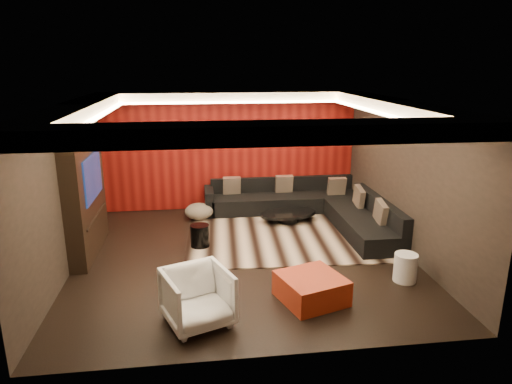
{
  "coord_description": "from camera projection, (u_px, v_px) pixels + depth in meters",
  "views": [
    {
      "loc": [
        -0.8,
        -7.73,
        3.46
      ],
      "look_at": [
        0.3,
        0.6,
        1.05
      ],
      "focal_mm": 32.0,
      "sensor_mm": 36.0,
      "label": 1
    }
  ],
  "objects": [
    {
      "name": "cove_left",
      "position": [
        99.0,
        116.0,
        7.4
      ],
      "size": [
        0.08,
        4.8,
        0.04
      ],
      "primitive_type": "cube",
      "color": "#FFD899",
      "rests_on": "ground"
    },
    {
      "name": "tv_surround",
      "position": [
        85.0,
        196.0,
        8.33
      ],
      "size": [
        0.3,
        2.0,
        2.2
      ],
      "primitive_type": "cube",
      "color": "black",
      "rests_on": "ground"
    },
    {
      "name": "orange_ottoman",
      "position": [
        311.0,
        288.0,
        6.82
      ],
      "size": [
        1.1,
        1.1,
        0.39
      ],
      "primitive_type": "cube",
      "rotation": [
        0.0,
        0.0,
        0.32
      ],
      "color": "#AF3116",
      "rests_on": "floor"
    },
    {
      "name": "rug",
      "position": [
        285.0,
        235.0,
        9.39
      ],
      "size": [
        4.14,
        3.19,
        0.02
      ],
      "primitive_type": "cube",
      "rotation": [
        0.0,
        0.0,
        -0.05
      ],
      "color": "beige",
      "rests_on": "floor"
    },
    {
      "name": "armchair",
      "position": [
        198.0,
        298.0,
        6.16
      ],
      "size": [
        1.08,
        1.1,
        0.78
      ],
      "primitive_type": "imported",
      "rotation": [
        0.0,
        0.0,
        0.37
      ],
      "color": "white",
      "rests_on": "floor"
    },
    {
      "name": "soffit_left",
      "position": [
        76.0,
        111.0,
        7.34
      ],
      "size": [
        0.6,
        4.8,
        0.22
      ],
      "primitive_type": "cube",
      "color": "silver",
      "rests_on": "ground"
    },
    {
      "name": "tv_screen",
      "position": [
        92.0,
        177.0,
        8.25
      ],
      "size": [
        0.04,
        1.3,
        0.8
      ],
      "primitive_type": "cube",
      "color": "black",
      "rests_on": "ground"
    },
    {
      "name": "cove_right",
      "position": [
        377.0,
        112.0,
        8.0
      ],
      "size": [
        0.08,
        4.8,
        0.04
      ],
      "primitive_type": "cube",
      "color": "#FFD899",
      "rests_on": "ground"
    },
    {
      "name": "cove_back",
      "position": [
        232.0,
        102.0,
        9.95
      ],
      "size": [
        4.8,
        0.08,
        0.04
      ],
      "primitive_type": "cube",
      "color": "#FFD899",
      "rests_on": "ground"
    },
    {
      "name": "wall_right",
      "position": [
        406.0,
        177.0,
        8.41
      ],
      "size": [
        0.02,
        6.0,
        2.8
      ],
      "primitive_type": "cube",
      "color": "black",
      "rests_on": "ground"
    },
    {
      "name": "soffit_right",
      "position": [
        396.0,
        107.0,
        8.01
      ],
      "size": [
        0.6,
        4.8,
        0.22
      ],
      "primitive_type": "cube",
      "color": "silver",
      "rests_on": "ground"
    },
    {
      "name": "floor",
      "position": [
        244.0,
        257.0,
        8.42
      ],
      "size": [
        6.0,
        6.0,
        0.02
      ],
      "primitive_type": "cube",
      "color": "black",
      "rests_on": "ground"
    },
    {
      "name": "striped_pouf",
      "position": [
        199.0,
        211.0,
        10.31
      ],
      "size": [
        0.71,
        0.71,
        0.35
      ],
      "primitive_type": "ellipsoid",
      "rotation": [
        0.0,
        0.0,
        0.1
      ],
      "color": "beige",
      "rests_on": "rug"
    },
    {
      "name": "soffit_front",
      "position": [
        268.0,
        133.0,
        5.1
      ],
      "size": [
        6.0,
        0.6,
        0.22
      ],
      "primitive_type": "cube",
      "color": "silver",
      "rests_on": "ground"
    },
    {
      "name": "red_feature_wall",
      "position": [
        231.0,
        151.0,
        10.86
      ],
      "size": [
        5.98,
        0.05,
        2.78
      ],
      "primitive_type": "cube",
      "color": "#6B0C0A",
      "rests_on": "ground"
    },
    {
      "name": "drum_stool",
      "position": [
        200.0,
        236.0,
        8.77
      ],
      "size": [
        0.45,
        0.45,
        0.43
      ],
      "primitive_type": "cylinder",
      "rotation": [
        0.0,
        0.0,
        -0.27
      ],
      "color": "black",
      "rests_on": "rug"
    },
    {
      "name": "throw_pillows",
      "position": [
        315.0,
        192.0,
        10.29
      ],
      "size": [
        3.0,
        2.73,
        0.5
      ],
      "color": "tan",
      "rests_on": "sectional_sofa"
    },
    {
      "name": "sectional_sofa",
      "position": [
        311.0,
        208.0,
        10.34
      ],
      "size": [
        3.65,
        3.5,
        0.75
      ],
      "color": "black",
      "rests_on": "floor"
    },
    {
      "name": "white_side_table",
      "position": [
        405.0,
        268.0,
        7.41
      ],
      "size": [
        0.46,
        0.46,
        0.47
      ],
      "primitive_type": "cylinder",
      "rotation": [
        0.0,
        0.0,
        0.27
      ],
      "color": "white",
      "rests_on": "floor"
    },
    {
      "name": "cove_front",
      "position": [
        263.0,
        136.0,
        5.45
      ],
      "size": [
        4.8,
        0.08,
        0.04
      ],
      "primitive_type": "cube",
      "color": "#FFD899",
      "rests_on": "ground"
    },
    {
      "name": "wall_back",
      "position": [
        230.0,
        151.0,
        10.9
      ],
      "size": [
        6.0,
        0.02,
        2.8
      ],
      "primitive_type": "cube",
      "color": "black",
      "rests_on": "ground"
    },
    {
      "name": "ceiling",
      "position": [
        243.0,
        102.0,
        7.64
      ],
      "size": [
        6.0,
        6.0,
        0.02
      ],
      "primitive_type": "cube",
      "color": "silver",
      "rests_on": "ground"
    },
    {
      "name": "tv_shelf",
      "position": [
        96.0,
        216.0,
        8.46
      ],
      "size": [
        0.04,
        1.6,
        0.04
      ],
      "primitive_type": "cube",
      "color": "black",
      "rests_on": "ground"
    },
    {
      "name": "coffee_table",
      "position": [
        288.0,
        217.0,
        10.16
      ],
      "size": [
        1.47,
        1.47,
        0.21
      ],
      "primitive_type": "cylinder",
      "rotation": [
        0.0,
        0.0,
        0.17
      ],
      "color": "black",
      "rests_on": "rug"
    },
    {
      "name": "wall_left",
      "position": [
        66.0,
        189.0,
        7.65
      ],
      "size": [
        0.02,
        6.0,
        2.8
      ],
      "primitive_type": "cube",
      "color": "black",
      "rests_on": "ground"
    },
    {
      "name": "soffit_back",
      "position": [
        231.0,
        97.0,
        10.25
      ],
      "size": [
        6.0,
        0.6,
        0.22
      ],
      "primitive_type": "cube",
      "color": "silver",
      "rests_on": "ground"
    }
  ]
}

